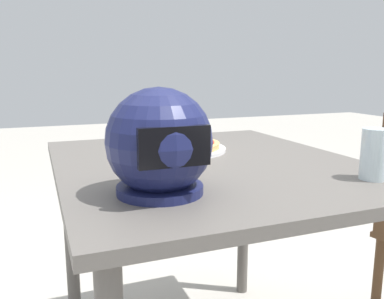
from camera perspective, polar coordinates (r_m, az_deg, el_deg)
dining_table at (r=1.27m, az=2.18°, el=-5.82°), size 0.89×1.05×0.77m
pizza_plate at (r=1.39m, az=-1.97°, el=0.05°), size 0.33×0.33×0.01m
pizza at (r=1.39m, az=-2.01°, el=0.77°), size 0.29×0.29×0.05m
motorcycle_helmet at (r=0.89m, az=-4.62°, el=0.79°), size 0.24×0.24×0.24m
drinking_glass at (r=1.12m, az=24.41°, el=-0.61°), size 0.07×0.07×0.13m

